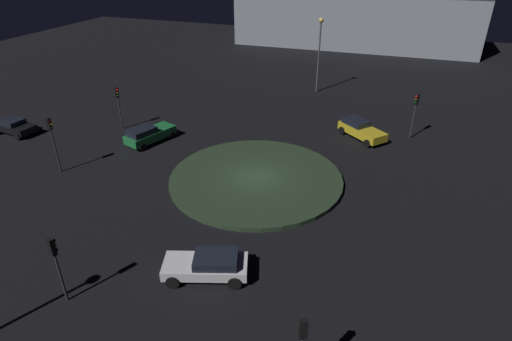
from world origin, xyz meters
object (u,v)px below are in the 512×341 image
Objects in this scene: traffic_light_west_near at (52,135)px; traffic_light_northeast at (415,107)px; car_yellow at (361,129)px; store_building at (355,17)px; traffic_light_south at (56,257)px; traffic_light_southeast at (302,340)px; car_black at (15,126)px; streetlamp_north at (320,43)px; car_green at (149,134)px; traffic_light_west at (118,100)px; car_white at (208,265)px.

traffic_light_northeast is at bearing 17.22° from traffic_light_west_near.
store_building is (-6.37, 37.83, 3.71)m from car_yellow.
traffic_light_south is (-15.36, -26.22, -0.21)m from traffic_light_northeast.
car_yellow is at bearing 19.60° from traffic_light_west_near.
traffic_light_southeast is at bearing -74.18° from traffic_light_south.
car_yellow is (30.16, 9.87, 0.10)m from car_black.
streetlamp_north is at bearing 88.34° from store_building.
car_black is 1.07× the size of traffic_light_southeast.
traffic_light_northeast is 29.72m from traffic_light_west_near.
car_green is at bearing -119.62° from streetlamp_north.
car_black is 0.93× the size of traffic_light_west_near.
car_black is at bearing -122.41° from car_yellow.
car_black is at bearing 70.48° from traffic_light_south.
traffic_light_southeast is 37.83m from streetlamp_north.
car_yellow is 25.50m from traffic_light_southeast.
traffic_light_west is at bearing 78.93° from traffic_light_west_near.
traffic_light_west_near reaches higher than car_green.
car_green is 1.04× the size of car_yellow.
car_yellow is 14.17m from streetlamp_north.
traffic_light_southeast is at bearing -23.69° from traffic_light_west.
car_yellow is 1.05× the size of traffic_light_west_near.
store_building is (14.60, 52.15, 1.39)m from traffic_light_west_near.
car_green is 46.73m from store_building.
traffic_light_northeast is 37.98m from store_building.
car_green is 8.10m from traffic_light_west_near.
car_black is 1.02× the size of traffic_light_west.
traffic_light_west_near is (0.56, -8.73, 0.27)m from traffic_light_west.
traffic_light_west_near is (-3.56, -6.90, 2.31)m from car_green.
car_white is 58.84m from store_building.
store_building reaches higher than traffic_light_northeast.
car_yellow is 25.50m from traffic_light_west_near.
streetlamp_north is (4.49, 36.36, 2.94)m from traffic_light_south.
traffic_light_south reaches higher than car_white.
traffic_light_west is at bearing -125.99° from car_yellow.
store_building reaches higher than traffic_light_west.
car_black is 0.49× the size of streetlamp_north.
store_building reaches higher than car_green.
store_building is (0.26, 26.29, -1.15)m from streetlamp_north.
traffic_light_west_near reaches higher than car_white.
traffic_light_west is at bearing 47.04° from traffic_light_south.
car_yellow is at bearing -30.12° from traffic_light_northeast.
traffic_light_west is at bearing -61.82° from car_white.
car_black is 0.11× the size of store_building.
traffic_light_south is at bearing 61.41° from traffic_light_southeast.
car_green is 0.58× the size of streetlamp_north.
car_white is 7.91m from traffic_light_southeast.
traffic_light_southeast is 0.46× the size of streetlamp_north.
traffic_light_west is at bearing -33.24° from traffic_light_northeast.
traffic_light_west is 46.02m from store_building.
car_black is at bearing -42.48° from car_white.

